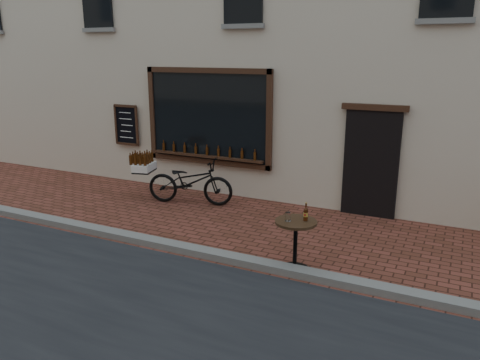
% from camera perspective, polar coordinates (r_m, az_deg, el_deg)
% --- Properties ---
extents(ground, '(90.00, 90.00, 0.00)m').
position_cam_1_polar(ground, '(7.77, -4.07, -9.97)').
color(ground, '#57291C').
rests_on(ground, ground).
extents(kerb, '(90.00, 0.25, 0.12)m').
position_cam_1_polar(kerb, '(7.90, -3.35, -9.02)').
color(kerb, slate).
rests_on(kerb, ground).
extents(cargo_bicycle, '(2.35, 1.15, 1.10)m').
position_cam_1_polar(cargo_bicycle, '(10.53, -6.32, -0.12)').
color(cargo_bicycle, black).
rests_on(cargo_bicycle, ground).
extents(bistro_table, '(0.65, 0.65, 1.11)m').
position_cam_1_polar(bistro_table, '(7.30, 6.81, -6.69)').
color(bistro_table, black).
rests_on(bistro_table, ground).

